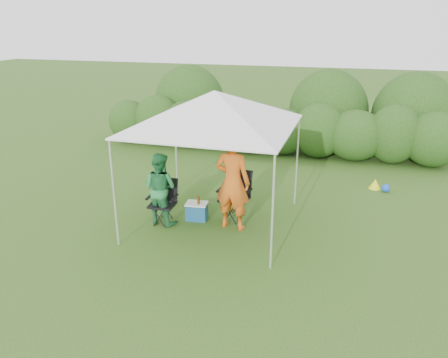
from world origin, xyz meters
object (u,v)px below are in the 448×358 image
(chair_left, at_px, (164,198))
(woman, at_px, (160,188))
(chair_right, at_px, (236,192))
(canopy, at_px, (214,109))
(man, at_px, (233,182))
(cooler, at_px, (197,211))

(chair_left, height_order, woman, woman)
(woman, bearing_deg, chair_right, -143.53)
(canopy, relative_size, man, 1.53)
(chair_left, xyz_separation_m, woman, (-0.04, -0.07, 0.24))
(chair_right, height_order, chair_left, chair_right)
(canopy, xyz_separation_m, man, (0.42, -0.15, -1.45))
(woman, bearing_deg, man, -162.59)
(canopy, distance_m, chair_right, 1.93)
(cooler, bearing_deg, man, -17.02)
(chair_right, bearing_deg, woman, -147.49)
(man, height_order, woman, man)
(canopy, distance_m, cooler, 2.31)
(chair_right, height_order, woman, woman)
(chair_left, xyz_separation_m, man, (1.50, 0.11, 0.48))
(chair_right, relative_size, woman, 0.68)
(chair_left, bearing_deg, canopy, 10.69)
(chair_right, bearing_deg, man, -76.27)
(canopy, distance_m, chair_left, 2.22)
(man, distance_m, woman, 1.56)
(canopy, xyz_separation_m, cooler, (-0.43, 0.02, -2.27))
(man, bearing_deg, canopy, -12.28)
(man, bearing_deg, woman, 13.63)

